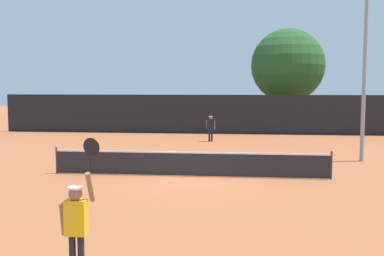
{
  "coord_description": "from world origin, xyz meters",
  "views": [
    {
      "loc": [
        1.96,
        -17.24,
        3.5
      ],
      "look_at": [
        -0.28,
        3.49,
        1.57
      ],
      "focal_mm": 42.13,
      "sensor_mm": 36.0,
      "label": 1
    }
  ],
  "objects_px": {
    "light_pole": "(365,49)",
    "player_serving": "(77,219)",
    "player_receiving": "(211,126)",
    "tennis_ball": "(201,166)",
    "large_tree": "(288,66)",
    "parked_car_near": "(134,117)"
  },
  "relations": [
    {
      "from": "player_serving",
      "to": "light_pole",
      "type": "height_order",
      "value": "light_pole"
    },
    {
      "from": "player_serving",
      "to": "light_pole",
      "type": "xyz_separation_m",
      "value": [
        8.56,
        14.1,
        4.04
      ]
    },
    {
      "from": "light_pole",
      "to": "player_receiving",
      "type": "bearing_deg",
      "value": 137.97
    },
    {
      "from": "player_receiving",
      "to": "player_serving",
      "type": "bearing_deg",
      "value": 87.27
    },
    {
      "from": "large_tree",
      "to": "parked_car_near",
      "type": "xyz_separation_m",
      "value": [
        -13.36,
        1.65,
        -4.42
      ]
    },
    {
      "from": "parked_car_near",
      "to": "light_pole",
      "type": "bearing_deg",
      "value": -46.73
    },
    {
      "from": "light_pole",
      "to": "player_serving",
      "type": "bearing_deg",
      "value": -121.25
    },
    {
      "from": "player_receiving",
      "to": "parked_car_near",
      "type": "relative_size",
      "value": 0.37
    },
    {
      "from": "player_receiving",
      "to": "light_pole",
      "type": "bearing_deg",
      "value": 137.97
    },
    {
      "from": "player_receiving",
      "to": "tennis_ball",
      "type": "xyz_separation_m",
      "value": [
        0.2,
        -9.23,
        -0.95
      ]
    },
    {
      "from": "light_pole",
      "to": "large_tree",
      "type": "relative_size",
      "value": 1.13
    },
    {
      "from": "large_tree",
      "to": "light_pole",
      "type": "bearing_deg",
      "value": -83.47
    },
    {
      "from": "tennis_ball",
      "to": "player_serving",
      "type": "bearing_deg",
      "value": -95.86
    },
    {
      "from": "player_receiving",
      "to": "tennis_ball",
      "type": "distance_m",
      "value": 9.28
    },
    {
      "from": "player_serving",
      "to": "player_receiving",
      "type": "bearing_deg",
      "value": 87.27
    },
    {
      "from": "tennis_ball",
      "to": "light_pole",
      "type": "height_order",
      "value": "light_pole"
    },
    {
      "from": "player_receiving",
      "to": "light_pole",
      "type": "xyz_separation_m",
      "value": [
        7.56,
        -6.81,
        4.22
      ]
    },
    {
      "from": "parked_car_near",
      "to": "player_receiving",
      "type": "bearing_deg",
      "value": -52.41
    },
    {
      "from": "player_receiving",
      "to": "parked_car_near",
      "type": "distance_m",
      "value": 13.41
    },
    {
      "from": "large_tree",
      "to": "parked_car_near",
      "type": "relative_size",
      "value": 1.92
    },
    {
      "from": "player_receiving",
      "to": "tennis_ball",
      "type": "height_order",
      "value": "player_receiving"
    },
    {
      "from": "large_tree",
      "to": "player_receiving",
      "type": "bearing_deg",
      "value": -121.37
    }
  ]
}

